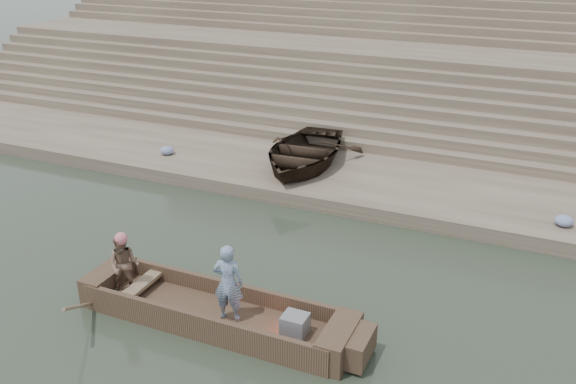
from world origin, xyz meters
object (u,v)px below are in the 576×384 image
Objects in this scene: television at (294,325)px; beached_rowboat at (303,152)px; main_rowboat at (216,317)px; standing_man at (228,283)px; rowing_man at (124,265)px.

beached_rowboat is (-3.02, 7.66, 0.43)m from television.
main_rowboat is 0.97m from standing_man.
television is (3.68, 0.13, -0.46)m from rowing_man.
rowing_man is (-2.35, -0.07, -0.13)m from standing_man.
rowing_man is at bearing -176.40° from main_rowboat.
main_rowboat is 10.87× the size of television.
rowing_man is 7.82m from beached_rowboat.
main_rowboat is 2.15m from rowing_man.
main_rowboat is at bearing -17.93° from rowing_man.
standing_man is 2.35m from rowing_man.
main_rowboat is 1.16× the size of beached_rowboat.
television is (1.68, 0.00, 0.31)m from main_rowboat.
rowing_man reaches higher than television.
beached_rowboat reaches higher than television.
beached_rowboat is (-1.69, 7.72, -0.17)m from standing_man.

